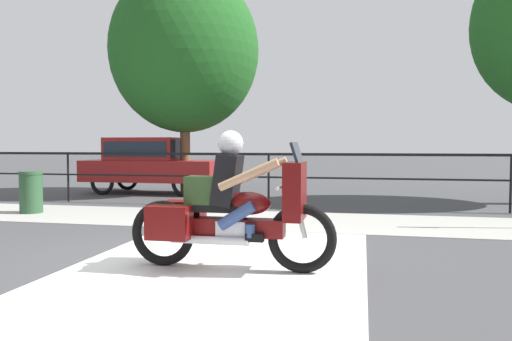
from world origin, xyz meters
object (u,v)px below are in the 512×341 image
motorcycle (229,209)px  parked_car (150,162)px  trash_bin (31,192)px  tree_behind_car (184,51)px

motorcycle → parked_car: (-4.62, 8.17, 0.24)m
motorcycle → trash_bin: bearing=146.9°
trash_bin → tree_behind_car: bearing=68.8°
trash_bin → tree_behind_car: (1.73, 4.46, 3.64)m
motorcycle → parked_car: parked_car is taller
tree_behind_car → trash_bin: bearing=-111.2°
motorcycle → trash_bin: size_ratio=2.77×
motorcycle → parked_car: 9.39m
tree_behind_car → parked_car: bearing=175.7°
parked_car → trash_bin: 4.61m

